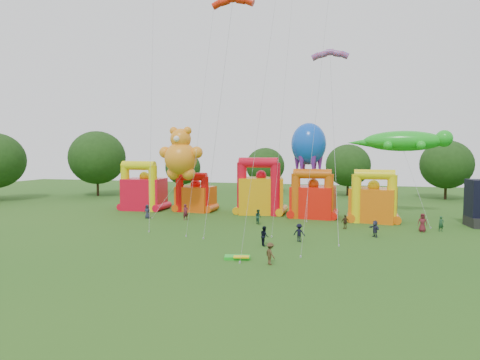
% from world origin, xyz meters
% --- Properties ---
extents(ground, '(160.00, 160.00, 0.00)m').
position_xyz_m(ground, '(0.00, 0.00, 0.00)').
color(ground, '#255718').
rests_on(ground, ground).
extents(tree_ring, '(122.57, 124.66, 12.07)m').
position_xyz_m(tree_ring, '(-1.17, 0.61, 6.26)').
color(tree_ring, '#352314').
rests_on(tree_ring, ground).
extents(bouncy_castle_0, '(5.87, 4.89, 6.99)m').
position_xyz_m(bouncy_castle_0, '(-19.95, 28.15, 2.64)').
color(bouncy_castle_0, red).
rests_on(bouncy_castle_0, ground).
extents(bouncy_castle_1, '(5.25, 4.46, 5.46)m').
position_xyz_m(bouncy_castle_1, '(-12.31, 28.69, 2.09)').
color(bouncy_castle_1, '#DE4F0C').
rests_on(bouncy_castle_1, ground).
extents(bouncy_castle_2, '(6.55, 5.65, 7.55)m').
position_xyz_m(bouncy_castle_2, '(-2.97, 28.73, 2.85)').
color(bouncy_castle_2, orange).
rests_on(bouncy_castle_2, ground).
extents(bouncy_castle_3, '(5.58, 4.65, 6.20)m').
position_xyz_m(bouncy_castle_3, '(4.13, 27.22, 2.35)').
color(bouncy_castle_3, red).
rests_on(bouncy_castle_3, ground).
extents(bouncy_castle_4, '(5.75, 4.95, 6.27)m').
position_xyz_m(bouncy_castle_4, '(11.36, 25.88, 2.38)').
color(bouncy_castle_4, orange).
rests_on(bouncy_castle_4, ground).
extents(teddy_bear_kite, '(5.93, 5.30, 11.62)m').
position_xyz_m(teddy_bear_kite, '(-12.97, 23.94, 6.23)').
color(teddy_bear_kite, orange).
rests_on(teddy_bear_kite, ground).
extents(gecko_kite, '(12.98, 11.80, 11.15)m').
position_xyz_m(gecko_kite, '(15.82, 29.30, 6.23)').
color(gecko_kite, green).
rests_on(gecko_kite, ground).
extents(octopus_kite, '(4.37, 6.07, 12.01)m').
position_xyz_m(octopus_kite, '(3.50, 27.16, 8.37)').
color(octopus_kite, blue).
rests_on(octopus_kite, ground).
extents(parafoil_kites, '(25.65, 12.64, 30.67)m').
position_xyz_m(parafoil_kites, '(-8.06, 17.45, 13.54)').
color(parafoil_kites, red).
rests_on(parafoil_kites, ground).
extents(diamond_kites, '(14.52, 16.65, 38.78)m').
position_xyz_m(diamond_kites, '(1.03, 12.57, 15.49)').
color(diamond_kites, red).
rests_on(diamond_kites, ground).
extents(folded_kite_bundle, '(2.17, 1.43, 0.31)m').
position_xyz_m(folded_kite_bundle, '(0.45, 4.83, 0.14)').
color(folded_kite_bundle, green).
rests_on(folded_kite_bundle, ground).
extents(spectator_0, '(0.88, 0.59, 1.74)m').
position_xyz_m(spectator_0, '(-15.76, 21.14, 0.87)').
color(spectator_0, '#222438').
rests_on(spectator_0, ground).
extents(spectator_1, '(0.81, 0.84, 1.95)m').
position_xyz_m(spectator_1, '(-10.61, 21.10, 0.97)').
color(spectator_1, '#591927').
rests_on(spectator_1, ground).
extents(spectator_2, '(1.04, 1.03, 1.70)m').
position_xyz_m(spectator_2, '(-1.50, 20.81, 0.85)').
color(spectator_2, '#1B4430').
rests_on(spectator_2, ground).
extents(spectator_3, '(1.18, 0.79, 1.69)m').
position_xyz_m(spectator_3, '(4.28, 12.41, 0.85)').
color(spectator_3, black).
rests_on(spectator_3, ground).
extents(spectator_4, '(0.97, 0.73, 1.53)m').
position_xyz_m(spectator_4, '(8.26, 20.16, 0.77)').
color(spectator_4, '#3E2B18').
rests_on(spectator_4, ground).
extents(spectator_5, '(1.25, 1.54, 1.65)m').
position_xyz_m(spectator_5, '(11.17, 16.46, 0.82)').
color(spectator_5, '#282943').
rests_on(spectator_5, ground).
extents(spectator_6, '(1.06, 0.82, 1.93)m').
position_xyz_m(spectator_6, '(16.06, 20.53, 0.97)').
color(spectator_6, '#571920').
rests_on(spectator_6, ground).
extents(spectator_7, '(0.68, 0.56, 1.60)m').
position_xyz_m(spectator_7, '(18.00, 21.35, 0.80)').
color(spectator_7, '#1B4426').
rests_on(spectator_7, ground).
extents(spectator_8, '(0.98, 1.07, 1.77)m').
position_xyz_m(spectator_8, '(1.49, 9.98, 0.88)').
color(spectator_8, black).
rests_on(spectator_8, ground).
extents(spectator_9, '(1.17, 1.22, 1.67)m').
position_xyz_m(spectator_9, '(3.21, 3.86, 0.83)').
color(spectator_9, '#42301A').
rests_on(spectator_9, ground).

